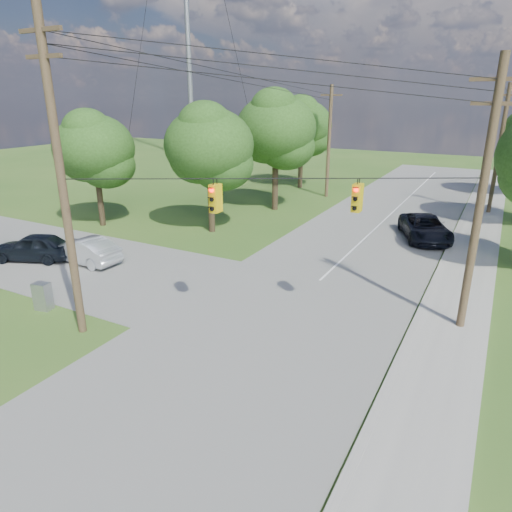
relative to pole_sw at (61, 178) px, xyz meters
The scene contains 17 objects.
ground 7.75m from the pole_sw, ahead, with size 140.00×140.00×0.00m, color #2D551C.
main_road 10.16m from the pole_sw, 34.88° to the left, with size 10.00×100.00×0.03m, color gray.
sidewalk_east 15.37m from the pole_sw, 19.08° to the left, with size 2.60×100.00×0.12m, color #A7A49C.
pole_sw is the anchor object (origin of this frame).
pole_ne 15.51m from the pole_sw, 29.38° to the left, with size 2.00×0.32×10.50m.
pole_north_e 32.55m from the pole_sw, 65.48° to the left, with size 2.00×0.32×10.00m.
pole_north_w 29.62m from the pole_sw, 90.77° to the left, with size 2.00×0.32×10.00m.
power_lines 13.04m from the pole_sw, 61.30° to the left, with size 13.93×29.62×4.93m.
traffic_signals 8.24m from the pole_sw, 29.38° to the left, with size 4.91×3.27×1.05m.
tree_w_near 14.99m from the pole_sw, 103.11° to the left, with size 6.00×6.00×8.40m.
tree_w_mid 22.73m from the pole_sw, 96.06° to the left, with size 6.40×6.40×9.22m.
tree_w_far 32.90m from the pole_sw, 97.69° to the left, with size 6.00×6.00×8.73m.
tree_cross_n 16.64m from the pole_sw, 133.29° to the left, with size 5.60×5.60×7.91m.
car_cross_dark 11.57m from the pole_sw, 152.89° to the left, with size 1.86×4.63×1.58m, color black.
car_cross_silver 10.01m from the pole_sw, 137.03° to the left, with size 1.58×4.53×1.49m, color silver.
car_main_north 22.78m from the pole_sw, 62.84° to the left, with size 2.60×5.65×1.57m, color black.
control_cabinet 6.42m from the pole_sw, 169.00° to the left, with size 0.70×0.51×1.26m, color gray.
Camera 1 is at (9.49, -10.76, 9.07)m, focal length 32.00 mm.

